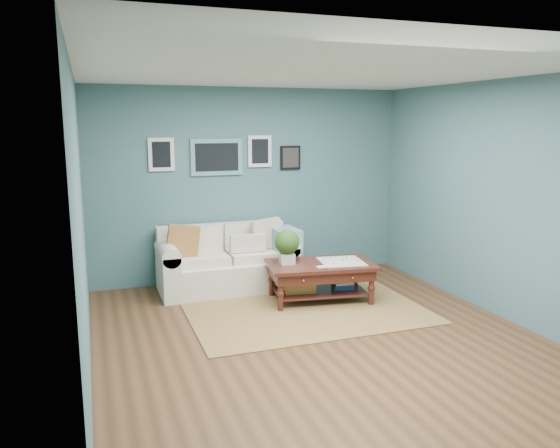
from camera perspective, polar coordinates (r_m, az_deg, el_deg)
name	(u,v)px	position (r m, az deg, el deg)	size (l,w,h in m)	color
room_shell	(318,209)	(5.49, 4.00, 1.55)	(5.00, 5.02, 2.70)	brown
area_rug	(301,306)	(6.74, 2.23, -8.59)	(2.77, 2.22, 0.01)	brown
loveseat	(232,261)	(7.39, -5.01, -3.83)	(1.85, 0.84, 0.95)	white
coffee_table	(315,270)	(6.85, 3.66, -4.77)	(1.41, 0.94, 0.92)	#361910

